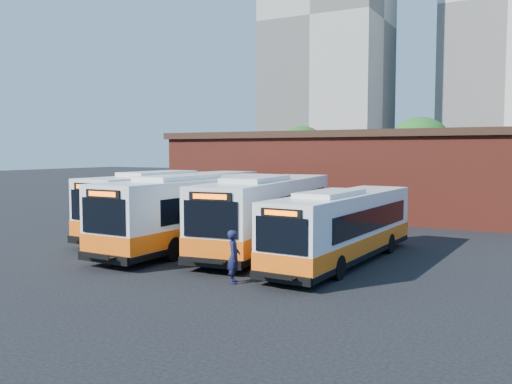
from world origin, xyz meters
The scene contains 11 objects.
ground centered at (0.00, 0.00, 0.00)m, with size 220.00×220.00×0.00m, color black.
bus_west centered at (-6.12, 4.34, 1.72)m, with size 3.84×14.05×3.79m.
bus_midwest centered at (-2.67, 1.51, 1.71)m, with size 3.35×13.91×3.76m.
bus_mideast centered at (0.75, 2.74, 1.69)m, with size 4.23×13.84×3.72m.
bus_east centered at (5.28, 1.15, 1.48)m, with size 3.16×12.11×3.27m.
transit_worker centered at (2.96, -4.48, 1.00)m, with size 0.73×0.48×2.00m, color #121534.
depot_building centered at (0.00, 20.00, 3.26)m, with size 28.60×12.60×6.40m.
tree_west centered at (-10.00, 32.00, 4.64)m, with size 6.00×6.00×7.65m.
tree_mid centered at (2.00, 34.00, 5.08)m, with size 6.56×6.56×8.36m.
tower_left centered at (-22.00, 72.00, 27.84)m, with size 20.00×18.00×56.20m.
tower_center centered at (7.00, 86.00, 30.34)m, with size 22.00×20.00×61.20m.
Camera 1 is at (13.06, -21.69, 4.92)m, focal length 38.00 mm.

